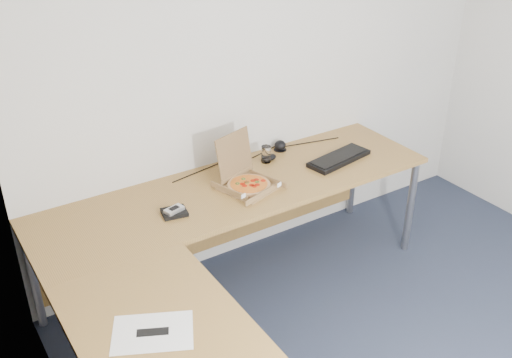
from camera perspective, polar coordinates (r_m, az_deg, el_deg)
room_shell at (r=2.73m, az=23.06°, el=-0.45°), size 3.50×3.50×2.50m
desk at (r=3.12m, az=-2.77°, el=-5.96°), size 2.50×2.20×0.73m
pizza_box at (r=3.53m, az=-0.84°, el=-0.28°), size 0.29×0.33×0.29m
drinking_glass at (r=3.82m, az=0.97°, el=2.40°), size 0.06×0.06×0.11m
keyboard at (r=3.90m, az=7.99°, el=1.97°), size 0.48×0.24×0.03m
mouse at (r=3.86m, az=1.22°, el=2.09°), size 0.12×0.09×0.04m
wallet at (r=3.31m, az=-7.87°, el=-3.20°), size 0.15×0.14×0.02m
phone at (r=3.29m, az=-7.88°, el=-2.95°), size 0.12×0.08×0.02m
paper_sheet at (r=2.58m, az=-9.92°, el=-14.32°), size 0.40×0.36×0.00m
dome_speaker at (r=3.99m, az=2.35°, el=3.30°), size 0.09×0.09×0.07m
cable_bundle at (r=3.91m, az=-0.15°, el=2.16°), size 0.61×0.13×0.01m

